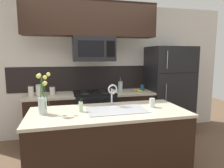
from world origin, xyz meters
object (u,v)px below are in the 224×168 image
(dish_soap_bottle, at_px, (81,106))
(coffee_tin, at_px, (142,88))
(storage_jar_short, at_px, (52,90))
(banana_bunch, at_px, (138,90))
(refrigerator, at_px, (168,90))
(drinking_glass, at_px, (152,103))
(flower_vase, at_px, (43,101))
(storage_jar_tall, at_px, (31,90))
(microwave, at_px, (94,49))
(french_press, at_px, (120,86))
(storage_jar_medium, at_px, (39,90))
(sink_faucet, at_px, (112,92))
(stove_range, at_px, (94,116))

(dish_soap_bottle, bearing_deg, coffee_tin, 43.26)
(storage_jar_short, bearing_deg, banana_bunch, -3.54)
(refrigerator, bearing_deg, drinking_glass, -127.40)
(refrigerator, distance_m, storage_jar_short, 2.30)
(banana_bunch, distance_m, flower_vase, 2.01)
(storage_jar_tall, xyz_separation_m, coffee_tin, (2.09, 0.05, -0.04))
(storage_jar_tall, xyz_separation_m, flower_vase, (0.31, -1.20, 0.07))
(storage_jar_tall, xyz_separation_m, banana_bunch, (1.96, -0.06, -0.07))
(coffee_tin, distance_m, dish_soap_bottle, 1.84)
(microwave, height_order, french_press, microwave)
(microwave, xyz_separation_m, flower_vase, (-0.80, -1.18, -0.65))
(storage_jar_medium, relative_size, coffee_tin, 1.75)
(french_press, xyz_separation_m, flower_vase, (-1.33, -1.26, 0.06))
(refrigerator, bearing_deg, storage_jar_short, 179.55)
(drinking_glass, bearing_deg, dish_soap_bottle, 179.48)
(storage_jar_short, distance_m, banana_bunch, 1.61)
(microwave, relative_size, storage_jar_short, 4.83)
(sink_faucet, bearing_deg, storage_jar_tall, 139.23)
(stove_range, xyz_separation_m, storage_jar_medium, (-0.97, -0.01, 0.54))
(french_press, distance_m, drinking_glass, 1.28)
(microwave, height_order, storage_jar_short, microwave)
(storage_jar_tall, relative_size, sink_faucet, 0.61)
(dish_soap_bottle, bearing_deg, sink_faucet, 21.59)
(banana_bunch, distance_m, coffee_tin, 0.17)
(coffee_tin, xyz_separation_m, drinking_glass, (-0.38, -1.27, 0.01))
(stove_range, distance_m, microwave, 1.26)
(flower_vase, bearing_deg, storage_jar_medium, 98.25)
(microwave, xyz_separation_m, refrigerator, (1.55, 0.04, -0.83))
(storage_jar_tall, height_order, sink_faucet, sink_faucet)
(storage_jar_tall, height_order, dish_soap_bottle, storage_jar_tall)
(storage_jar_medium, height_order, dish_soap_bottle, storage_jar_medium)
(flower_vase, bearing_deg, storage_jar_tall, 104.25)
(storage_jar_tall, bearing_deg, french_press, 2.02)
(storage_jar_tall, height_order, flower_vase, flower_vase)
(microwave, distance_m, coffee_tin, 1.24)
(microwave, xyz_separation_m, storage_jar_tall, (-1.10, 0.02, -0.71))
(storage_jar_short, xyz_separation_m, sink_faucet, (0.85, -1.07, 0.12))
(banana_bunch, distance_m, drinking_glass, 1.19)
(flower_vase, bearing_deg, refrigerator, 27.44)
(storage_jar_short, distance_m, coffee_tin, 1.74)
(stove_range, height_order, microwave, microwave)
(storage_jar_tall, bearing_deg, storage_jar_medium, -3.91)
(microwave, bearing_deg, storage_jar_short, 175.50)
(microwave, bearing_deg, french_press, 8.73)
(sink_faucet, bearing_deg, banana_bunch, 51.82)
(french_press, bearing_deg, refrigerator, -2.25)
(storage_jar_short, bearing_deg, coffee_tin, 0.39)
(microwave, relative_size, dish_soap_bottle, 4.51)
(french_press, relative_size, sink_faucet, 0.87)
(stove_range, height_order, refrigerator, refrigerator)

